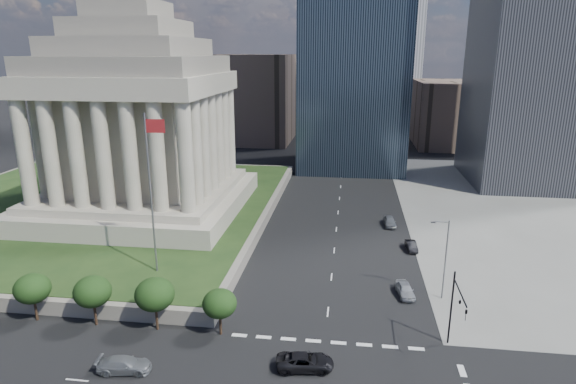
% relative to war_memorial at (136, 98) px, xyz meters
% --- Properties ---
extents(ground, '(500.00, 500.00, 0.00)m').
position_rel_war_memorial_xyz_m(ground, '(34.00, 52.00, -21.40)').
color(ground, black).
rests_on(ground, ground).
extents(plaza_terrace, '(66.00, 70.00, 1.80)m').
position_rel_war_memorial_xyz_m(plaza_terrace, '(-11.00, 2.00, -20.50)').
color(plaza_terrace, slate).
rests_on(plaza_terrace, ground).
extents(plaza_lawn, '(64.00, 68.00, 0.10)m').
position_rel_war_memorial_xyz_m(plaza_lawn, '(-11.00, 2.00, -19.55)').
color(plaza_lawn, '#1B3214').
rests_on(plaza_lawn, plaza_terrace).
extents(war_memorial, '(34.00, 34.00, 39.00)m').
position_rel_war_memorial_xyz_m(war_memorial, '(0.00, 0.00, 0.00)').
color(war_memorial, gray).
rests_on(war_memorial, plaza_lawn).
extents(flagpole, '(2.52, 0.24, 20.00)m').
position_rel_war_memorial_xyz_m(flagpole, '(12.17, -24.00, -8.29)').
color(flagpole, slate).
rests_on(flagpole, plaza_lawn).
extents(tree_row, '(53.00, 4.00, 6.00)m').
position_rel_war_memorial_xyz_m(tree_row, '(-1.50, -34.00, -18.40)').
color(tree_row, black).
rests_on(tree_row, ground).
extents(midrise_glass, '(26.00, 26.00, 60.00)m').
position_rel_war_memorial_xyz_m(midrise_glass, '(36.00, 47.00, 8.60)').
color(midrise_glass, black).
rests_on(midrise_glass, ground).
extents(building_filler_ne, '(20.00, 30.00, 20.00)m').
position_rel_war_memorial_xyz_m(building_filler_ne, '(66.00, 82.00, -11.40)').
color(building_filler_ne, brown).
rests_on(building_filler_ne, ground).
extents(building_filler_nw, '(24.00, 30.00, 28.00)m').
position_rel_war_memorial_xyz_m(building_filler_nw, '(4.00, 82.00, -7.40)').
color(building_filler_nw, brown).
rests_on(building_filler_nw, ground).
extents(traffic_signal_ne, '(0.30, 5.74, 8.00)m').
position_rel_war_memorial_xyz_m(traffic_signal_ne, '(46.50, -34.30, -16.15)').
color(traffic_signal_ne, black).
rests_on(traffic_signal_ne, ground).
extents(street_lamp_north, '(2.13, 0.22, 10.00)m').
position_rel_war_memorial_xyz_m(street_lamp_north, '(47.33, -23.00, -15.74)').
color(street_lamp_north, slate).
rests_on(street_lamp_north, ground).
extents(pickup_truck, '(5.69, 3.18, 1.50)m').
position_rel_war_memorial_xyz_m(pickup_truck, '(32.39, -38.60, -20.65)').
color(pickup_truck, black).
rests_on(pickup_truck, ground).
extents(suv_grey, '(5.22, 2.68, 1.45)m').
position_rel_war_memorial_xyz_m(suv_grey, '(15.75, -41.24, -20.68)').
color(suv_grey, slate).
rests_on(suv_grey, ground).
extents(parked_sedan_near, '(4.65, 2.41, 1.51)m').
position_rel_war_memorial_xyz_m(parked_sedan_near, '(43.14, -22.78, -20.64)').
color(parked_sedan_near, '#9EA1A6').
rests_on(parked_sedan_near, ground).
extents(parked_sedan_mid, '(4.07, 1.70, 1.31)m').
position_rel_war_memorial_xyz_m(parked_sedan_mid, '(45.50, -8.29, -20.75)').
color(parked_sedan_mid, black).
rests_on(parked_sedan_mid, ground).
extents(parked_sedan_far, '(4.76, 2.16, 1.58)m').
position_rel_war_memorial_xyz_m(parked_sedan_far, '(43.00, 1.91, -20.61)').
color(parked_sedan_far, slate).
rests_on(parked_sedan_far, ground).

